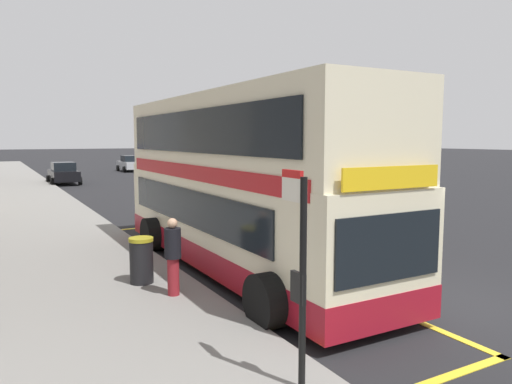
{
  "coord_description": "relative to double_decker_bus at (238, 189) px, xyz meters",
  "views": [
    {
      "loc": [
        -7.98,
        -6.44,
        3.33
      ],
      "look_at": [
        -1.56,
        5.08,
        1.86
      ],
      "focal_mm": 33.77,
      "sensor_mm": 36.0,
      "label": 1
    }
  ],
  "objects": [
    {
      "name": "pavement_near",
      "position": [
        -4.54,
        27.61,
        -1.99
      ],
      "size": [
        6.0,
        76.0,
        0.14
      ],
      "primitive_type": "cube",
      "color": "gray",
      "rests_on": "ground"
    },
    {
      "name": "parked_car_maroon_far",
      "position": [
        5.02,
        10.52,
        -1.26
      ],
      "size": [
        2.09,
        4.2,
        1.62
      ],
      "rotation": [
        0.0,
        0.0,
        0.04
      ],
      "color": "maroon",
      "rests_on": "ground"
    },
    {
      "name": "bus_bay_markings",
      "position": [
        -0.14,
        0.11,
        -2.06
      ],
      "size": [
        2.81,
        13.45,
        0.01
      ],
      "color": "yellow",
      "rests_on": "ground"
    },
    {
      "name": "parked_car_silver_distant",
      "position": [
        7.16,
        38.4,
        -1.26
      ],
      "size": [
        2.09,
        4.2,
        1.62
      ],
      "rotation": [
        0.0,
        0.0,
        3.17
      ],
      "color": "#B2B5BA",
      "rests_on": "ground"
    },
    {
      "name": "pedestrian_waiting_near_sign",
      "position": [
        -2.34,
        -1.65,
        -1.06
      ],
      "size": [
        0.34,
        0.34,
        1.59
      ],
      "color": "maroon",
      "rests_on": "pavement_near"
    },
    {
      "name": "double_decker_bus",
      "position": [
        0.0,
        0.0,
        0.0
      ],
      "size": [
        3.25,
        10.64,
        4.4
      ],
      "color": "beige",
      "rests_on": "ground"
    },
    {
      "name": "bus_stop_sign",
      "position": [
        -2.16,
        -5.92,
        -0.29
      ],
      "size": [
        0.09,
        0.51,
        2.79
      ],
      "color": "black",
      "rests_on": "pavement_near"
    },
    {
      "name": "litter_bin",
      "position": [
        -2.67,
        -0.5,
        -1.41
      ],
      "size": [
        0.54,
        0.54,
        1.02
      ],
      "color": "black",
      "rests_on": "pavement_near"
    },
    {
      "name": "ground_plane",
      "position": [
        2.46,
        27.61,
        -2.06
      ],
      "size": [
        260.0,
        260.0,
        0.0
      ],
      "primitive_type": "plane",
      "color": "black"
    },
    {
      "name": "parked_car_black_behind",
      "position": [
        -0.73,
        26.82,
        -1.26
      ],
      "size": [
        2.09,
        4.2,
        1.62
      ],
      "rotation": [
        0.0,
        0.0,
        0.01
      ],
      "color": "black",
      "rests_on": "ground"
    }
  ]
}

